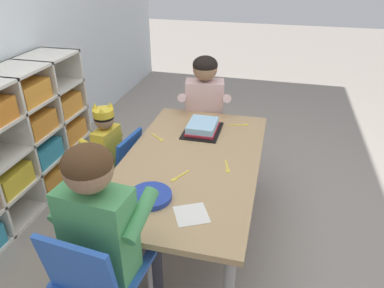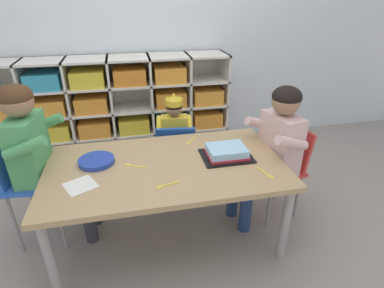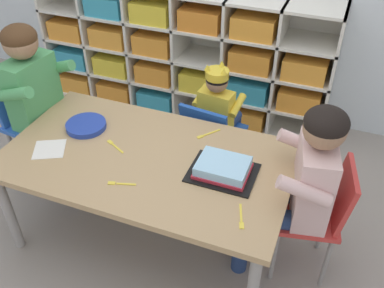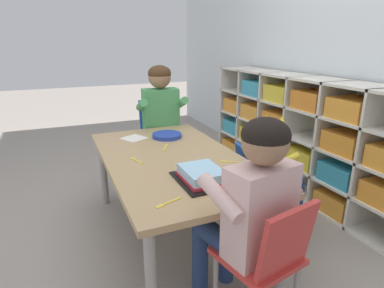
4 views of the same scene
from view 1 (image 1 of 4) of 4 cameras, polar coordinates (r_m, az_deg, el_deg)
ground at (r=2.53m, az=-0.15°, el=-13.85°), size 16.00×16.00×0.00m
activity_table at (r=2.21m, az=-0.17°, el=-3.78°), size 1.46×0.82×0.58m
classroom_chair_blue at (r=2.59m, az=-11.76°, el=-3.29°), size 0.37×0.39×0.61m
child_with_crown at (r=2.58m, az=-14.15°, el=-0.11°), size 0.31×0.32×0.82m
classroom_chair_adult_side at (r=1.68m, az=-14.95°, el=-19.71°), size 0.39×0.38×0.77m
adult_helper_seated at (r=1.61m, az=-13.45°, el=-12.07°), size 0.45×0.43×1.09m
classroom_chair_guest_side at (r=3.03m, az=1.96°, el=3.23°), size 0.39×0.37×0.69m
guest_at_table_side at (r=2.84m, az=1.99°, el=5.96°), size 0.46×0.44×1.00m
birthday_cake_on_tray at (r=2.51m, az=1.67°, el=2.66°), size 0.32×0.25×0.07m
paper_plate_stack at (r=1.87m, az=-6.66°, el=-8.24°), size 0.22×0.22×0.03m
paper_napkin_square at (r=1.76m, az=-0.11°, el=-11.18°), size 0.21×0.21×0.00m
fork_near_child_seat at (r=2.02m, az=-2.06°, el=-5.21°), size 0.13×0.08×0.00m
fork_beside_plate_stack at (r=2.44m, az=-5.47°, el=1.01°), size 0.10×0.12×0.00m
fork_scattered_mid_table at (r=2.12m, az=5.61°, el=-3.68°), size 0.13×0.05×0.00m
fork_near_cake_tray at (r=2.63m, az=7.72°, el=3.05°), size 0.06×0.14×0.00m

